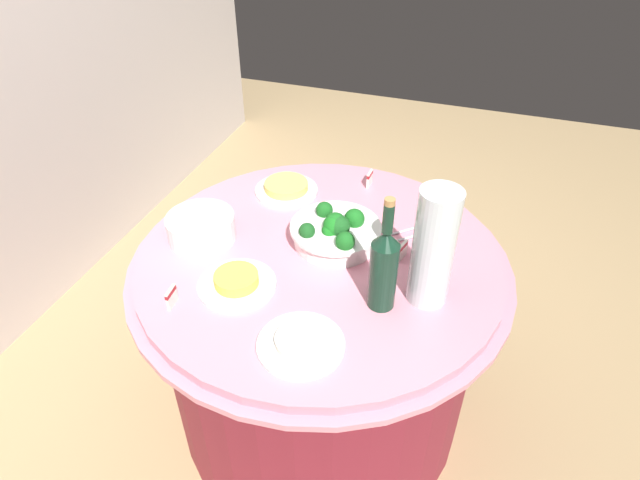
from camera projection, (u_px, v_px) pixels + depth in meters
name	position (u px, v px, depth m)	size (l,w,h in m)	color
ground_plane	(320.00, 403.00, 2.08)	(6.00, 6.00, 0.00)	tan
buffet_table	(320.00, 336.00, 1.86)	(1.16, 1.16, 0.74)	maroon
broccoli_bowl	(336.00, 231.00, 1.65)	(0.28, 0.28, 0.11)	white
plate_stack	(201.00, 227.00, 1.67)	(0.21, 0.21, 0.08)	white
wine_bottle	(384.00, 267.00, 1.39)	(0.07, 0.07, 0.34)	#133323
decorative_fruit_vase	(433.00, 253.00, 1.39)	(0.11, 0.11, 0.34)	silver
serving_tongs	(409.00, 233.00, 1.71)	(0.14, 0.15, 0.01)	silver
food_plate_noodles	(286.00, 188.00, 1.90)	(0.22, 0.22, 0.04)	white
food_plate_fried_egg	(237.00, 282.00, 1.51)	(0.22, 0.22, 0.04)	white
food_plate_rice	(301.00, 343.00, 1.34)	(0.22, 0.22, 0.03)	white
label_placard_front	(402.00, 250.00, 1.60)	(0.05, 0.02, 0.05)	white
label_placard_mid	(370.00, 178.00, 1.93)	(0.05, 0.01, 0.05)	white
label_placard_rear	(171.00, 296.00, 1.44)	(0.05, 0.01, 0.05)	white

